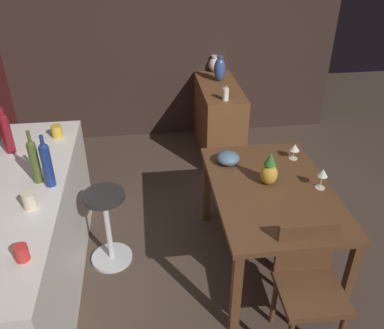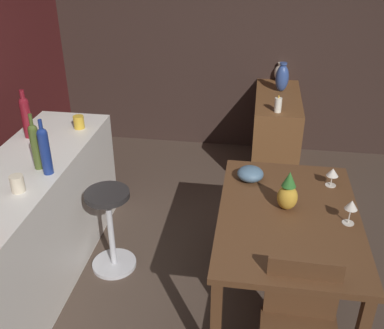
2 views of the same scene
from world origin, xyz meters
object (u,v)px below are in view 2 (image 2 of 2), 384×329
object	(u,v)px
dining_table	(288,225)
cup_cream	(17,183)
wine_bottle_cobalt	(45,149)
wine_bottle_ruby	(26,115)
wine_glass_right	(351,206)
bar_stool	(111,228)
wine_glass_left	(333,173)
cup_mustard	(79,122)
fruit_bowl	(250,174)
vase_ceramic_ivory	(281,72)
vase_ceramic_blue	(282,78)
wine_bottle_olive	(35,145)
pineapple_centerpiece	(288,193)
sideboard_cabinet	(275,134)
pillar_candle_tall	(278,105)

from	to	relation	value
dining_table	cup_cream	distance (m)	1.68
wine_bottle_cobalt	wine_bottle_ruby	distance (m)	0.63
dining_table	wine_glass_right	bearing A→B (deg)	-97.96
bar_stool	wine_bottle_cobalt	xyz separation A→B (m)	(-0.19, 0.31, 0.72)
bar_stool	cup_cream	xyz separation A→B (m)	(-0.42, 0.39, 0.60)
wine_glass_left	cup_mustard	bearing A→B (deg)	80.26
fruit_bowl	vase_ceramic_ivory	bearing A→B (deg)	-6.91
wine_bottle_ruby	cup_cream	distance (m)	0.80
vase_ceramic_blue	bar_stool	bearing A→B (deg)	146.75
bar_stool	cup_mustard	world-z (taller)	cup_mustard
dining_table	vase_ceramic_blue	world-z (taller)	vase_ceramic_blue
wine_bottle_ruby	cup_mustard	xyz separation A→B (m)	(0.21, -0.31, -0.12)
wine_bottle_olive	vase_ceramic_blue	distance (m)	2.59
wine_bottle_ruby	vase_ceramic_blue	world-z (taller)	wine_bottle_ruby
wine_bottle_ruby	pineapple_centerpiece	bearing A→B (deg)	-103.09
bar_stool	wine_glass_right	bearing A→B (deg)	-98.32
wine_bottle_ruby	wine_bottle_olive	bearing A→B (deg)	-147.28
dining_table	sideboard_cabinet	world-z (taller)	sideboard_cabinet
wine_bottle_ruby	vase_ceramic_ivory	world-z (taller)	wine_bottle_ruby
pineapple_centerpiece	wine_bottle_cobalt	xyz separation A→B (m)	(-0.06, 1.53, 0.22)
sideboard_cabinet	pillar_candle_tall	bearing A→B (deg)	177.47
pineapple_centerpiece	wine_bottle_olive	bearing A→B (deg)	90.15
wine_glass_left	fruit_bowl	size ratio (longest dim) A/B	0.72
dining_table	wine_glass_left	world-z (taller)	wine_glass_left
wine_bottle_ruby	cup_cream	xyz separation A→B (m)	(-0.74, -0.29, -0.12)
vase_ceramic_blue	pineapple_centerpiece	bearing A→B (deg)	179.86
pineapple_centerpiece	vase_ceramic_ivory	size ratio (longest dim) A/B	1.34
fruit_bowl	wine_bottle_olive	size ratio (longest dim) A/B	0.48
sideboard_cabinet	wine_glass_left	distance (m)	1.63
cup_cream	cup_mustard	distance (m)	0.95
vase_ceramic_blue	wine_bottle_olive	bearing A→B (deg)	140.97
wine_bottle_cobalt	wine_glass_left	bearing A→B (deg)	-78.14
pillar_candle_tall	wine_bottle_cobalt	bearing A→B (deg)	134.96
pillar_candle_tall	dining_table	bearing A→B (deg)	-177.89
dining_table	pillar_candle_tall	distance (m)	1.51
cup_mustard	vase_ceramic_ivory	bearing A→B (deg)	-43.58
wine_bottle_cobalt	vase_ceramic_ivory	bearing A→B (deg)	-32.67
fruit_bowl	wine_bottle_ruby	world-z (taller)	wine_bottle_ruby
wine_bottle_olive	cup_cream	world-z (taller)	wine_bottle_olive
cup_cream	vase_ceramic_ivory	xyz separation A→B (m)	(2.64, -1.63, -0.04)
dining_table	sideboard_cabinet	distance (m)	1.94
wine_glass_right	bar_stool	bearing A→B (deg)	81.68
wine_bottle_olive	vase_ceramic_ivory	size ratio (longest dim) A/B	1.95
dining_table	wine_bottle_olive	world-z (taller)	wine_bottle_olive
dining_table	sideboard_cabinet	xyz separation A→B (m)	(1.92, 0.04, -0.24)
wine_bottle_cobalt	vase_ceramic_ivory	size ratio (longest dim) A/B	1.91
pineapple_centerpiece	bar_stool	bearing A→B (deg)	84.15
fruit_bowl	vase_ceramic_ivory	size ratio (longest dim) A/B	0.93
wine_glass_left	cup_mustard	distance (m)	1.94
pillar_candle_tall	wine_bottle_olive	bearing A→B (deg)	132.19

